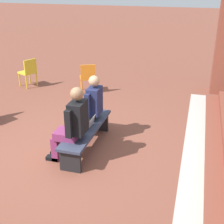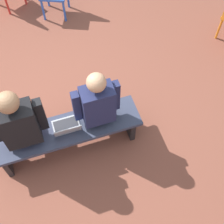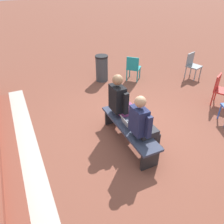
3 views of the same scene
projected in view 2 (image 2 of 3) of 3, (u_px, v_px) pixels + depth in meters
ground_plane at (42, 128)px, 4.25m from camera, size 60.00×60.00×0.00m
bench at (68, 132)px, 3.81m from camera, size 1.80×0.44×0.45m
person_student at (96, 103)px, 3.60m from camera, size 0.54×0.68×1.34m
person_adult at (20, 122)px, 3.44m from camera, size 0.58×0.73×1.40m
laptop at (67, 127)px, 3.68m from camera, size 0.32×0.29×0.21m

